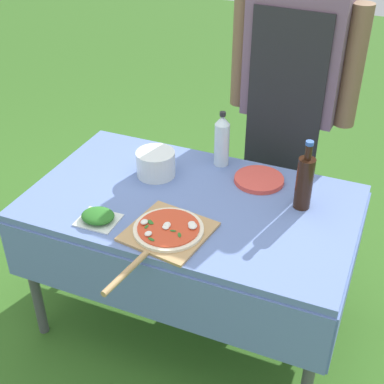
{
  "coord_description": "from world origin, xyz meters",
  "views": [
    {
      "loc": [
        0.73,
        -1.73,
        2.01
      ],
      "look_at": [
        0.0,
        0.0,
        0.76
      ],
      "focal_mm": 50.0,
      "sensor_mm": 36.0,
      "label": 1
    }
  ],
  "objects_px": {
    "person_cook": "(292,86)",
    "mixing_tub": "(156,164)",
    "oil_bottle": "(304,182)",
    "herb_container": "(98,217)",
    "pizza_on_peel": "(166,232)",
    "prep_table": "(191,216)",
    "plate_stack": "(259,180)",
    "water_bottle": "(222,140)"
  },
  "relations": [
    {
      "from": "plate_stack",
      "to": "pizza_on_peel",
      "type": "bearing_deg",
      "value": -113.1
    },
    {
      "from": "herb_container",
      "to": "person_cook",
      "type": "bearing_deg",
      "value": 62.37
    },
    {
      "from": "person_cook",
      "to": "pizza_on_peel",
      "type": "relative_size",
      "value": 2.99
    },
    {
      "from": "person_cook",
      "to": "water_bottle",
      "type": "relative_size",
      "value": 6.37
    },
    {
      "from": "mixing_tub",
      "to": "oil_bottle",
      "type": "bearing_deg",
      "value": 0.52
    },
    {
      "from": "oil_bottle",
      "to": "water_bottle",
      "type": "height_order",
      "value": "oil_bottle"
    },
    {
      "from": "herb_container",
      "to": "pizza_on_peel",
      "type": "bearing_deg",
      "value": 4.39
    },
    {
      "from": "pizza_on_peel",
      "to": "herb_container",
      "type": "relative_size",
      "value": 3.48
    },
    {
      "from": "oil_bottle",
      "to": "water_bottle",
      "type": "bearing_deg",
      "value": 155.13
    },
    {
      "from": "prep_table",
      "to": "plate_stack",
      "type": "xyz_separation_m",
      "value": [
        0.22,
        0.25,
        0.09
      ]
    },
    {
      "from": "oil_bottle",
      "to": "herb_container",
      "type": "xyz_separation_m",
      "value": [
        -0.73,
        -0.42,
        -0.1
      ]
    },
    {
      "from": "plate_stack",
      "to": "mixing_tub",
      "type": "bearing_deg",
      "value": -164.47
    },
    {
      "from": "prep_table",
      "to": "water_bottle",
      "type": "xyz_separation_m",
      "value": [
        0.01,
        0.33,
        0.21
      ]
    },
    {
      "from": "mixing_tub",
      "to": "prep_table",
      "type": "bearing_deg",
      "value": -28.87
    },
    {
      "from": "herb_container",
      "to": "plate_stack",
      "type": "xyz_separation_m",
      "value": [
        0.51,
        0.54,
        -0.01
      ]
    },
    {
      "from": "prep_table",
      "to": "oil_bottle",
      "type": "distance_m",
      "value": 0.51
    },
    {
      "from": "pizza_on_peel",
      "to": "oil_bottle",
      "type": "height_order",
      "value": "oil_bottle"
    },
    {
      "from": "mixing_tub",
      "to": "water_bottle",
      "type": "bearing_deg",
      "value": 40.52
    },
    {
      "from": "pizza_on_peel",
      "to": "plate_stack",
      "type": "height_order",
      "value": "pizza_on_peel"
    },
    {
      "from": "prep_table",
      "to": "person_cook",
      "type": "distance_m",
      "value": 0.83
    },
    {
      "from": "pizza_on_peel",
      "to": "oil_bottle",
      "type": "bearing_deg",
      "value": 50.19
    },
    {
      "from": "oil_bottle",
      "to": "water_bottle",
      "type": "relative_size",
      "value": 1.15
    },
    {
      "from": "oil_bottle",
      "to": "herb_container",
      "type": "height_order",
      "value": "oil_bottle"
    },
    {
      "from": "herb_container",
      "to": "plate_stack",
      "type": "height_order",
      "value": "herb_container"
    },
    {
      "from": "pizza_on_peel",
      "to": "oil_bottle",
      "type": "distance_m",
      "value": 0.6
    },
    {
      "from": "plate_stack",
      "to": "water_bottle",
      "type": "bearing_deg",
      "value": 159.14
    },
    {
      "from": "prep_table",
      "to": "plate_stack",
      "type": "distance_m",
      "value": 0.35
    },
    {
      "from": "person_cook",
      "to": "mixing_tub",
      "type": "distance_m",
      "value": 0.78
    },
    {
      "from": "prep_table",
      "to": "plate_stack",
      "type": "relative_size",
      "value": 6.24
    },
    {
      "from": "oil_bottle",
      "to": "mixing_tub",
      "type": "distance_m",
      "value": 0.68
    },
    {
      "from": "person_cook",
      "to": "mixing_tub",
      "type": "xyz_separation_m",
      "value": [
        -0.46,
        -0.58,
        -0.23
      ]
    },
    {
      "from": "person_cook",
      "to": "oil_bottle",
      "type": "height_order",
      "value": "person_cook"
    },
    {
      "from": "herb_container",
      "to": "mixing_tub",
      "type": "distance_m",
      "value": 0.42
    },
    {
      "from": "plate_stack",
      "to": "prep_table",
      "type": "bearing_deg",
      "value": -131.63
    },
    {
      "from": "person_cook",
      "to": "prep_table",
      "type": "bearing_deg",
      "value": 75.98
    },
    {
      "from": "oil_bottle",
      "to": "mixing_tub",
      "type": "bearing_deg",
      "value": -179.48
    },
    {
      "from": "prep_table",
      "to": "pizza_on_peel",
      "type": "height_order",
      "value": "pizza_on_peel"
    },
    {
      "from": "person_cook",
      "to": "pizza_on_peel",
      "type": "height_order",
      "value": "person_cook"
    },
    {
      "from": "prep_table",
      "to": "water_bottle",
      "type": "bearing_deg",
      "value": 87.83
    },
    {
      "from": "mixing_tub",
      "to": "plate_stack",
      "type": "relative_size",
      "value": 0.79
    },
    {
      "from": "water_bottle",
      "to": "mixing_tub",
      "type": "xyz_separation_m",
      "value": [
        -0.24,
        -0.21,
        -0.07
      ]
    },
    {
      "from": "water_bottle",
      "to": "person_cook",
      "type": "bearing_deg",
      "value": 59.79
    }
  ]
}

